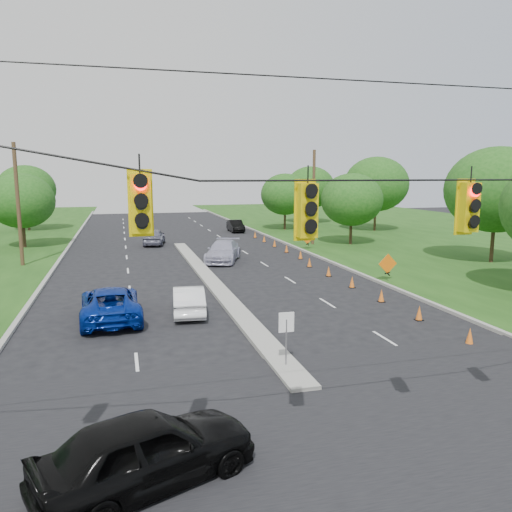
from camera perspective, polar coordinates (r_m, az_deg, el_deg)
name	(u,v)px	position (r m, az deg, el deg)	size (l,w,h in m)	color
ground	(368,465)	(12.91, 12.66, -22.26)	(160.00, 160.00, 0.00)	black
cross_street	(368,465)	(12.91, 12.66, -22.26)	(160.00, 14.00, 0.02)	black
curb_left	(57,264)	(40.49, -21.75, -0.90)	(0.25, 110.00, 0.16)	gray
curb_right	(308,253)	(43.08, 5.98, 0.29)	(0.25, 110.00, 0.16)	gray
median	(210,281)	(31.83, -5.23, -2.91)	(1.00, 34.00, 0.18)	gray
median_sign	(286,329)	(17.35, 3.48, -8.32)	(0.55, 0.06, 2.05)	gray
signal_span	(399,263)	(10.29, 15.98, -0.79)	(25.60, 0.32, 9.00)	#422D1C
utility_pole_far_left	(18,205)	(40.35, -25.54, 5.26)	(0.28, 0.28, 9.00)	#422D1C
utility_pole_far_right	(314,198)	(48.13, 6.59, 6.61)	(0.28, 0.28, 9.00)	#422D1C
cone_1	(470,336)	(21.82, 23.23, -8.42)	(0.32, 0.32, 0.70)	orange
cone_2	(419,313)	(24.52, 18.15, -6.20)	(0.32, 0.32, 0.70)	orange
cone_3	(381,296)	(27.41, 14.14, -4.40)	(0.32, 0.32, 0.70)	orange
cone_4	(352,282)	(30.42, 10.92, -2.93)	(0.32, 0.32, 0.70)	orange
cone_5	(329,271)	(33.53, 8.30, -1.73)	(0.32, 0.32, 0.70)	orange
cone_6	(309,262)	(36.71, 6.13, -0.73)	(0.32, 0.32, 0.70)	orange
cone_7	(301,255)	(40.14, 5.11, 0.15)	(0.32, 0.32, 0.70)	orange
cone_8	(287,249)	(43.40, 3.51, 0.86)	(0.32, 0.32, 0.70)	orange
cone_9	(275,243)	(46.70, 2.14, 1.47)	(0.32, 0.32, 0.70)	orange
cone_10	(264,239)	(50.02, 0.94, 2.00)	(0.32, 0.32, 0.70)	orange
cone_11	(255,235)	(53.36, -0.11, 2.46)	(0.32, 0.32, 0.70)	orange
work_sign_1	(388,265)	(32.50, 14.82, -0.96)	(1.27, 0.58, 1.37)	black
work_sign_2	(308,238)	(45.02, 5.91, 2.09)	(1.27, 0.58, 1.37)	black
tree_5	(21,201)	(50.45, -25.23, 5.73)	(5.88, 5.88, 6.86)	black
tree_6	(26,189)	(65.55, -24.77, 6.92)	(6.72, 6.72, 7.84)	black
tree_8	(496,190)	(41.84, 25.78, 6.84)	(7.56, 7.56, 8.82)	black
tree_9	(352,200)	(48.64, 10.88, 6.34)	(5.88, 5.88, 6.86)	black
tree_10	(376,184)	(61.16, 13.58, 7.99)	(7.56, 7.56, 8.82)	black
tree_11	(310,187)	(69.46, 6.23, 7.80)	(6.72, 6.72, 7.84)	black
tree_12	(285,194)	(60.85, 3.34, 7.05)	(5.88, 5.88, 6.86)	black
black_sedan	(147,450)	(11.80, -12.37, -20.81)	(1.96, 4.88, 1.66)	black
white_sedan	(189,300)	(24.53, -7.72, -4.98)	(1.46, 4.20, 1.38)	white
blue_pickup	(110,303)	(24.22, -16.30, -5.23)	(2.62, 5.68, 1.58)	navy
silver_car_far	(223,251)	(38.95, -3.78, 0.56)	(2.24, 5.51, 1.60)	#ABAAC2
silver_car_oncoming	(154,237)	(49.02, -11.57, 2.17)	(1.86, 4.61, 1.57)	slate
dark_car_receding	(236,226)	(59.17, -2.35, 3.46)	(1.48, 4.23, 1.39)	black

